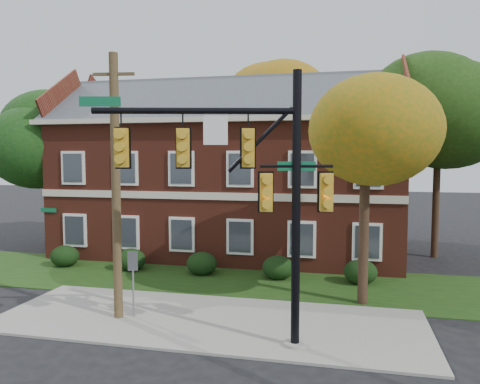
% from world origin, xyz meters
% --- Properties ---
extents(ground, '(120.00, 120.00, 0.00)m').
position_xyz_m(ground, '(0.00, 0.00, 0.00)').
color(ground, black).
rests_on(ground, ground).
extents(sidewalk, '(14.00, 5.00, 0.08)m').
position_xyz_m(sidewalk, '(0.00, 1.00, 0.04)').
color(sidewalk, gray).
rests_on(sidewalk, ground).
extents(grass_strip, '(30.00, 6.00, 0.04)m').
position_xyz_m(grass_strip, '(0.00, 6.00, 0.02)').
color(grass_strip, '#193811').
rests_on(grass_strip, ground).
extents(apartment_building, '(18.80, 8.80, 9.74)m').
position_xyz_m(apartment_building, '(-2.00, 11.95, 4.99)').
color(apartment_building, maroon).
rests_on(apartment_building, ground).
extents(hedge_far_left, '(1.40, 1.26, 1.05)m').
position_xyz_m(hedge_far_left, '(-9.00, 6.70, 0.53)').
color(hedge_far_left, black).
rests_on(hedge_far_left, ground).
extents(hedge_left, '(1.40, 1.26, 1.05)m').
position_xyz_m(hedge_left, '(-5.50, 6.70, 0.53)').
color(hedge_left, black).
rests_on(hedge_left, ground).
extents(hedge_center, '(1.40, 1.26, 1.05)m').
position_xyz_m(hedge_center, '(-2.00, 6.70, 0.53)').
color(hedge_center, black).
rests_on(hedge_center, ground).
extents(hedge_right, '(1.40, 1.26, 1.05)m').
position_xyz_m(hedge_right, '(1.50, 6.70, 0.53)').
color(hedge_right, black).
rests_on(hedge_right, ground).
extents(hedge_far_right, '(1.40, 1.26, 1.05)m').
position_xyz_m(hedge_far_right, '(5.00, 6.70, 0.53)').
color(hedge_far_right, black).
rests_on(hedge_far_right, ground).
extents(tree_near_right, '(4.50, 4.25, 8.58)m').
position_xyz_m(tree_near_right, '(5.22, 3.87, 6.67)').
color(tree_near_right, black).
rests_on(tree_near_right, ground).
extents(tree_left_rear, '(5.40, 5.10, 8.88)m').
position_xyz_m(tree_left_rear, '(-11.73, 10.84, 6.68)').
color(tree_left_rear, black).
rests_on(tree_left_rear, ground).
extents(tree_right_rear, '(6.30, 5.95, 10.62)m').
position_xyz_m(tree_right_rear, '(9.31, 12.81, 8.12)').
color(tree_right_rear, black).
rests_on(tree_right_rear, ground).
extents(tree_far_rear, '(6.84, 6.46, 11.52)m').
position_xyz_m(tree_far_rear, '(-0.66, 19.79, 8.84)').
color(tree_far_rear, black).
rests_on(tree_far_rear, ground).
extents(traffic_signal, '(6.77, 1.88, 7.75)m').
position_xyz_m(traffic_signal, '(1.66, -0.82, 4.81)').
color(traffic_signal, gray).
rests_on(traffic_signal, ground).
extents(utility_pole, '(1.35, 0.33, 8.70)m').
position_xyz_m(utility_pole, '(-2.96, 0.56, 4.41)').
color(utility_pole, '#473821').
rests_on(utility_pole, ground).
extents(sign_post, '(0.32, 0.17, 2.28)m').
position_xyz_m(sign_post, '(-2.48, 0.70, 1.55)').
color(sign_post, slate).
rests_on(sign_post, ground).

